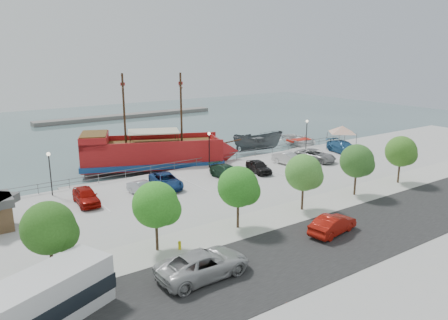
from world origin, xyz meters
TOP-DOWN VIEW (x-y plane):
  - ground at (0.00, 0.00)m, footprint 160.00×160.00m
  - land_slab at (0.00, -21.00)m, footprint 100.00×58.00m
  - street at (0.00, -16.00)m, footprint 100.00×8.00m
  - sidewalk at (0.00, -10.00)m, footprint 100.00×4.00m
  - seawall_railing at (0.00, 7.80)m, footprint 50.00×0.06m
  - far_shore at (10.00, 55.00)m, footprint 40.00×3.00m
  - pirate_ship at (-3.19, 11.89)m, footprint 19.97×12.52m
  - patrol_boat at (11.96, 12.11)m, footprint 7.92×5.41m
  - speedboat at (20.00, 11.77)m, footprint 6.79×8.59m
  - dock_west at (-12.82, 9.20)m, footprint 7.79×2.76m
  - dock_mid at (7.46, 9.20)m, footprint 6.90×2.28m
  - dock_east at (16.02, 9.20)m, footprint 6.93×2.98m
  - canopy_tent at (20.45, 4.04)m, footprint 5.06×5.06m
  - street_van at (-14.27, -14.89)m, footprint 6.09×2.91m
  - street_sedan at (-2.72, -14.99)m, footprint 4.69×2.30m
  - shuttle_bus at (-23.69, -14.50)m, footprint 8.19×5.56m
  - fire_hydrant at (-13.66, -10.80)m, footprint 0.23×0.23m
  - lamp_post_left at (-18.00, 6.50)m, footprint 0.36×0.36m
  - lamp_post_mid at (0.00, 6.50)m, footprint 0.36×0.36m
  - lamp_post_right at (16.00, 6.50)m, footprint 0.36×0.36m
  - tree_a at (-21.85, -10.07)m, footprint 3.30×3.20m
  - tree_b at (-14.85, -10.07)m, footprint 3.30×3.20m
  - tree_c at (-7.85, -10.07)m, footprint 3.30×3.20m
  - tree_d at (-0.85, -10.07)m, footprint 3.30×3.20m
  - tree_e at (6.15, -10.07)m, footprint 3.30×3.20m
  - tree_f at (13.15, -10.07)m, footprint 3.30×3.20m
  - parked_car_a at (-16.06, 2.26)m, footprint 2.11×4.60m
  - parked_car_b at (-10.80, 1.46)m, footprint 1.93×4.18m
  - parked_car_c at (-7.80, 2.54)m, footprint 3.01×5.38m
  - parked_car_d at (-0.84, 1.61)m, footprint 2.17×4.97m
  - parked_car_e at (3.44, 1.46)m, footprint 2.44×4.39m
  - parked_car_f at (8.65, 1.99)m, footprint 2.15×4.61m
  - parked_car_g at (12.61, 1.49)m, footprint 3.43×5.66m
  - parked_car_h at (18.99, 2.41)m, footprint 3.30×5.91m

SIDE VIEW (x-z plane):
  - ground at x=0.00m, z-range -1.00..-1.00m
  - dock_east at x=16.02m, z-range -1.00..-0.62m
  - dock_mid at x=7.46m, z-range -1.00..-0.61m
  - dock_west at x=-12.82m, z-range -1.00..-0.56m
  - land_slab at x=0.00m, z-range -1.20..0.00m
  - far_shore at x=10.00m, z-range -1.00..-0.20m
  - speedboat at x=20.00m, z-range -1.00..0.60m
  - street at x=0.00m, z-range -0.01..0.03m
  - sidewalk at x=0.00m, z-range -0.01..0.04m
  - fire_hydrant at x=-13.66m, z-range 0.03..0.70m
  - patrol_boat at x=11.96m, z-range -1.00..1.87m
  - seawall_railing at x=0.00m, z-range 0.03..1.03m
  - parked_car_b at x=-10.80m, z-range 0.00..1.33m
  - parked_car_e at x=3.44m, z-range 0.00..1.41m
  - parked_car_c at x=-7.80m, z-range 0.00..1.42m
  - parked_car_d at x=-0.84m, z-range 0.00..1.42m
  - parked_car_f at x=8.65m, z-range 0.00..1.46m
  - parked_car_g at x=12.61m, z-range 0.00..1.47m
  - street_sedan at x=-2.72m, z-range 0.00..1.48m
  - parked_car_a at x=-16.06m, z-range 0.00..1.53m
  - parked_car_h at x=18.99m, z-range 0.00..1.62m
  - street_van at x=-14.27m, z-range 0.00..1.68m
  - pirate_ship at x=-3.19m, z-range -5.15..7.33m
  - shuttle_bus at x=-23.69m, z-range -0.04..2.68m
  - lamp_post_left at x=-18.00m, z-range 0.80..5.08m
  - lamp_post_mid at x=0.00m, z-range 0.80..5.08m
  - lamp_post_right at x=16.00m, z-range 0.80..5.08m
  - tree_a at x=-21.85m, z-range 0.80..5.80m
  - tree_b at x=-14.85m, z-range 0.80..5.80m
  - tree_c at x=-7.85m, z-range 0.80..5.80m
  - tree_d at x=-0.85m, z-range 0.80..5.80m
  - tree_e at x=6.15m, z-range 0.80..5.80m
  - tree_f at x=13.15m, z-range 0.80..5.80m
  - canopy_tent at x=20.45m, z-range 1.43..5.29m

